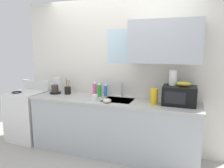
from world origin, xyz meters
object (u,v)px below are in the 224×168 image
at_px(utensil_crock, 68,90).
at_px(small_bowl, 107,101).
at_px(paper_towel_roll, 173,78).
at_px(dish_soap_bottle_pink, 95,89).
at_px(mug_white, 95,98).
at_px(microwave, 179,95).
at_px(banana_bunch, 184,84).
at_px(stove_range, 28,115).
at_px(coffee_maker, 56,87).
at_px(cereal_canister, 154,96).
at_px(dish_soap_bottle_blue, 106,90).
at_px(dish_soap_bottle_green, 99,90).

bearing_deg(utensil_crock, small_bowl, -20.32).
bearing_deg(small_bowl, utensil_crock, 159.68).
bearing_deg(paper_towel_roll, dish_soap_bottle_pink, 177.95).
relative_size(mug_white, utensil_crock, 0.33).
distance_m(microwave, banana_bunch, 0.18).
relative_size(microwave, banana_bunch, 2.30).
distance_m(stove_range, coffee_maker, 0.80).
height_order(coffee_maker, utensil_crock, utensil_crock).
distance_m(microwave, small_bowl, 1.04).
relative_size(banana_bunch, small_bowl, 1.54).
xyz_separation_m(banana_bunch, cereal_canister, (-0.39, -0.10, -0.19)).
height_order(banana_bunch, dish_soap_bottle_blue, banana_bunch).
bearing_deg(mug_white, dish_soap_bottle_green, 100.08).
distance_m(banana_bunch, paper_towel_roll, 0.18).
distance_m(stove_range, cereal_canister, 2.41).
height_order(banana_bunch, coffee_maker, banana_bunch).
bearing_deg(utensil_crock, stove_range, -171.83).
relative_size(stove_range, microwave, 2.35).
xyz_separation_m(mug_white, small_bowl, (0.22, -0.06, -0.02)).
xyz_separation_m(banana_bunch, mug_white, (-1.28, -0.19, -0.26)).
relative_size(coffee_maker, dish_soap_bottle_green, 1.20).
height_order(stove_range, dish_soap_bottle_green, dish_soap_bottle_green).
relative_size(banana_bunch, coffee_maker, 0.71).
xyz_separation_m(microwave, small_bowl, (-1.01, -0.25, -0.10)).
bearing_deg(cereal_canister, coffee_maker, 174.86).
relative_size(microwave, dish_soap_bottle_pink, 1.82).
bearing_deg(dish_soap_bottle_green, cereal_canister, -11.74).
bearing_deg(mug_white, cereal_canister, 5.79).
relative_size(stove_range, coffee_maker, 3.86).
height_order(dish_soap_bottle_blue, small_bowl, dish_soap_bottle_blue).
bearing_deg(cereal_canister, microwave, 16.17).
bearing_deg(small_bowl, paper_towel_roll, 18.29).
distance_m(dish_soap_bottle_green, mug_white, 0.30).
bearing_deg(small_bowl, cereal_canister, 12.66).
bearing_deg(dish_soap_bottle_blue, small_bowl, -65.68).
height_order(dish_soap_bottle_blue, dish_soap_bottle_pink, dish_soap_bottle_pink).
xyz_separation_m(paper_towel_roll, coffee_maker, (-2.00, 0.01, -0.28)).
relative_size(cereal_canister, utensil_crock, 0.80).
height_order(dish_soap_bottle_pink, small_bowl, dish_soap_bottle_pink).
distance_m(utensil_crock, small_bowl, 0.92).
distance_m(paper_towel_roll, cereal_canister, 0.39).
height_order(microwave, dish_soap_bottle_green, microwave).
xyz_separation_m(dish_soap_bottle_green, utensil_crock, (-0.59, -0.03, -0.04)).
bearing_deg(banana_bunch, mug_white, -171.54).
relative_size(paper_towel_roll, mug_white, 2.32).
bearing_deg(dish_soap_bottle_pink, cereal_canister, -10.79).
height_order(stove_range, dish_soap_bottle_pink, dish_soap_bottle_pink).
height_order(dish_soap_bottle_green, mug_white, dish_soap_bottle_green).
bearing_deg(paper_towel_roll, dish_soap_bottle_green, 177.81).
xyz_separation_m(microwave, mug_white, (-1.23, -0.19, -0.09)).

